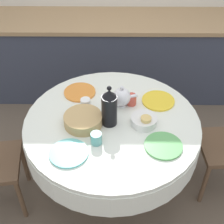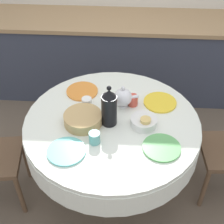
{
  "view_description": "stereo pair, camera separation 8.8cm",
  "coord_description": "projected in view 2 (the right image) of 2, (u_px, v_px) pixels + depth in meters",
  "views": [
    {
      "loc": [
        0.01,
        -1.61,
        2.21
      ],
      "look_at": [
        0.0,
        0.0,
        0.84
      ],
      "focal_mm": 50.0,
      "sensor_mm": 36.0,
      "label": 1
    },
    {
      "loc": [
        0.1,
        -1.61,
        2.21
      ],
      "look_at": [
        0.0,
        0.0,
        0.84
      ],
      "focal_mm": 50.0,
      "sensor_mm": 36.0,
      "label": 2
    }
  ],
  "objects": [
    {
      "name": "bread_basket",
      "position": [
        83.0,
        119.0,
        2.13
      ],
      "size": [
        0.26,
        0.26,
        0.07
      ],
      "primitive_type": "cylinder",
      "color": "tan",
      "rests_on": "dining_table"
    },
    {
      "name": "plate_far_right",
      "position": [
        160.0,
        102.0,
        2.32
      ],
      "size": [
        0.24,
        0.24,
        0.01
      ],
      "primitive_type": "cylinder",
      "color": "yellow",
      "rests_on": "dining_table"
    },
    {
      "name": "cup_far_right",
      "position": [
        133.0,
        100.0,
        2.28
      ],
      "size": [
        0.07,
        0.07,
        0.08
      ],
      "primitive_type": "cylinder",
      "color": "#CC4C3D",
      "rests_on": "dining_table"
    },
    {
      "name": "plate_near_right",
      "position": [
        162.0,
        148.0,
        1.97
      ],
      "size": [
        0.24,
        0.24,
        0.01
      ],
      "primitive_type": "cylinder",
      "color": "#5BA85B",
      "rests_on": "dining_table"
    },
    {
      "name": "fruit_bowl",
      "position": [
        144.0,
        122.0,
        2.12
      ],
      "size": [
        0.18,
        0.18,
        0.06
      ],
      "primitive_type": "cylinder",
      "color": "silver",
      "rests_on": "dining_table"
    },
    {
      "name": "plate_near_left",
      "position": [
        66.0,
        151.0,
        1.94
      ],
      "size": [
        0.24,
        0.24,
        0.01
      ],
      "primitive_type": "cylinder",
      "color": "#60BCB7",
      "rests_on": "dining_table"
    },
    {
      "name": "kitchen_counter",
      "position": [
        120.0,
        57.0,
        3.44
      ],
      "size": [
        3.24,
        0.64,
        0.88
      ],
      "color": "#383D4C",
      "rests_on": "ground_plane"
    },
    {
      "name": "coffee_carafe",
      "position": [
        109.0,
        107.0,
        2.07
      ],
      "size": [
        0.11,
        0.11,
        0.31
      ],
      "color": "black",
      "rests_on": "dining_table"
    },
    {
      "name": "cup_near_left",
      "position": [
        95.0,
        138.0,
        1.99
      ],
      "size": [
        0.07,
        0.07,
        0.08
      ],
      "primitive_type": "cylinder",
      "color": "#5BA39E",
      "rests_on": "dining_table"
    },
    {
      "name": "dining_table",
      "position": [
        112.0,
        134.0,
        2.25
      ],
      "size": [
        1.24,
        1.24,
        0.76
      ],
      "color": "brown",
      "rests_on": "ground_plane"
    },
    {
      "name": "cup_far_left",
      "position": [
        87.0,
        103.0,
        2.26
      ],
      "size": [
        0.07,
        0.07,
        0.08
      ],
      "primitive_type": "cylinder",
      "color": "white",
      "rests_on": "dining_table"
    },
    {
      "name": "cup_near_right",
      "position": [
        145.0,
        123.0,
        2.09
      ],
      "size": [
        0.07,
        0.07,
        0.08
      ],
      "primitive_type": "cylinder",
      "color": "#DBB766",
      "rests_on": "dining_table"
    },
    {
      "name": "plate_far_left",
      "position": [
        82.0,
        91.0,
        2.42
      ],
      "size": [
        0.24,
        0.24,
        0.01
      ],
      "primitive_type": "cylinder",
      "color": "orange",
      "rests_on": "dining_table"
    },
    {
      "name": "teapot",
      "position": [
        123.0,
        97.0,
        2.25
      ],
      "size": [
        0.18,
        0.13,
        0.17
      ],
      "color": "white",
      "rests_on": "dining_table"
    },
    {
      "name": "ground_plane",
      "position": [
        112.0,
        186.0,
        2.66
      ],
      "size": [
        12.0,
        12.0,
        0.0
      ],
      "primitive_type": "plane",
      "color": "brown"
    }
  ]
}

